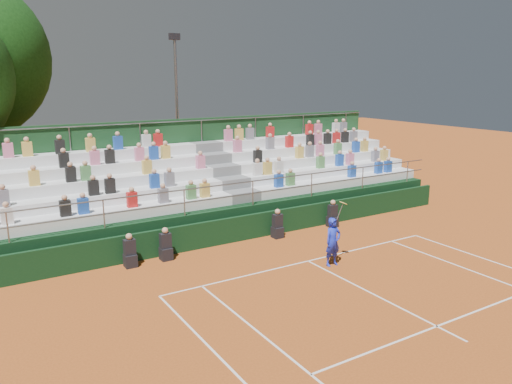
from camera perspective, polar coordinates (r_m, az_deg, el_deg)
ground at (r=17.75m, az=5.97°, el=-7.87°), size 90.00×90.00×0.00m
courtside_wall at (r=20.08m, az=0.45°, el=-3.78°), size 20.00×0.15×1.00m
line_officials at (r=19.02m, az=-2.50°, el=-4.84°), size 9.27×0.40×1.19m
grandstand at (r=22.65m, az=-3.87°, el=-0.34°), size 20.00×5.20×4.40m
tennis_player at (r=17.23m, az=8.79°, el=-5.63°), size 0.84×0.41×2.22m
floodlight_mast at (r=29.04m, az=-9.05°, el=10.31°), size 0.60×0.25×8.62m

